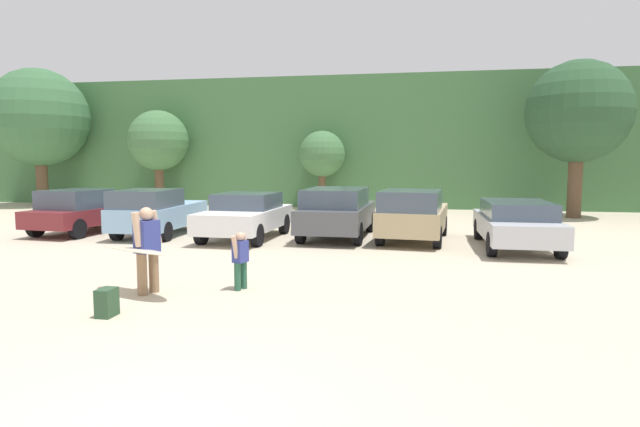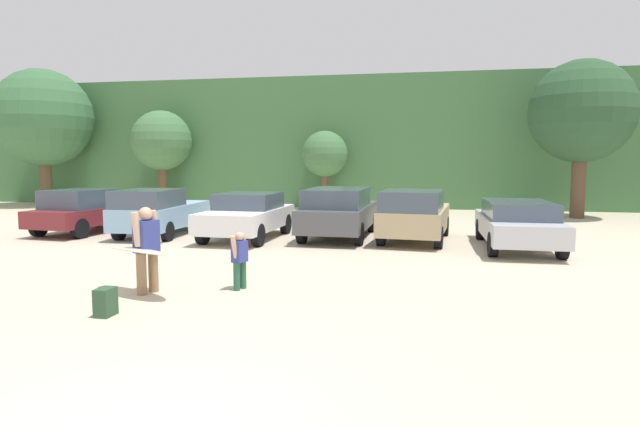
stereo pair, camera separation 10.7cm
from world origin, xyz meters
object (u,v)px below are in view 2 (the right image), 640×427
parked_car_white (247,215)px  parked_car_tan (415,215)px  person_child (240,257)px  parked_car_silver (517,222)px  surfboard_cream (138,250)px  parked_car_sky_blue (159,211)px  parked_car_dark_gray (339,211)px  person_adult (147,245)px  parked_car_maroon (85,211)px  backpack_dropped (105,302)px

parked_car_white → parked_car_tan: size_ratio=0.99×
parked_car_tan → person_child: parked_car_tan is taller
parked_car_silver → surfboard_cream: (-7.70, -6.74, 0.10)m
parked_car_sky_blue → parked_car_dark_gray: 5.90m
parked_car_white → person_adult: size_ratio=2.62×
parked_car_maroon → parked_car_sky_blue: size_ratio=1.00×
person_child → backpack_dropped: person_child is taller
parked_car_sky_blue → backpack_dropped: bearing=-159.6°
person_child → person_adult: bearing=40.7°
surfboard_cream → parked_car_tan: bearing=-98.8°
surfboard_cream → backpack_dropped: size_ratio=4.45×
parked_car_dark_gray → surfboard_cream: parked_car_dark_gray is taller
parked_car_maroon → surfboard_cream: size_ratio=2.10×
person_adult → surfboard_cream: bearing=74.8°
parked_car_tan → parked_car_silver: size_ratio=0.92×
parked_car_dark_gray → surfboard_cream: size_ratio=2.30×
surfboard_cream → person_child: bearing=-131.6°
parked_car_maroon → backpack_dropped: bearing=-138.0°
parked_car_tan → surfboard_cream: parked_car_tan is taller
parked_car_dark_gray → surfboard_cream: (-2.48, -7.79, -0.02)m
person_child → parked_car_sky_blue: bearing=-32.0°
person_adult → backpack_dropped: person_adult is taller
parked_car_white → parked_car_dark_gray: bearing=-74.0°
parked_car_white → parked_car_maroon: bearing=90.0°
parked_car_sky_blue → backpack_dropped: size_ratio=9.31×
parked_car_maroon → surfboard_cream: parked_car_maroon is taller
parked_car_maroon → parked_car_silver: 13.89m
parked_car_dark_gray → person_child: bearing=175.1°
person_child → parked_car_silver: bearing=-115.5°
person_adult → parked_car_dark_gray: bearing=-87.6°
person_adult → backpack_dropped: bearing=112.5°
parked_car_silver → person_adult: person_adult is taller
parked_car_sky_blue → person_child: size_ratio=3.77×
parked_car_white → backpack_dropped: 8.43m
backpack_dropped → parked_car_sky_blue: bearing=112.8°
parked_car_sky_blue → parked_car_tan: size_ratio=0.99×
parked_car_dark_gray → parked_car_tan: 2.40m
person_adult → person_child: person_adult is taller
person_adult → person_child: bearing=-139.3°
parked_car_white → parked_car_silver: bearing=-90.6°
surfboard_cream → parked_car_maroon: bearing=-25.5°
parked_car_sky_blue → parked_car_tan: bearing=-90.3°
parked_car_tan → parked_car_silver: bearing=-98.3°
parked_car_tan → surfboard_cream: size_ratio=2.12×
parked_car_tan → surfboard_cream: (-4.85, -7.45, 0.01)m
parked_car_tan → parked_car_white: bearing=99.8°
parked_car_maroon → parked_car_tan: 11.03m
parked_car_white → parked_car_dark_gray: 2.89m
parked_car_maroon → parked_car_sky_blue: bearing=-87.4°
parked_car_silver → surfboard_cream: 10.23m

